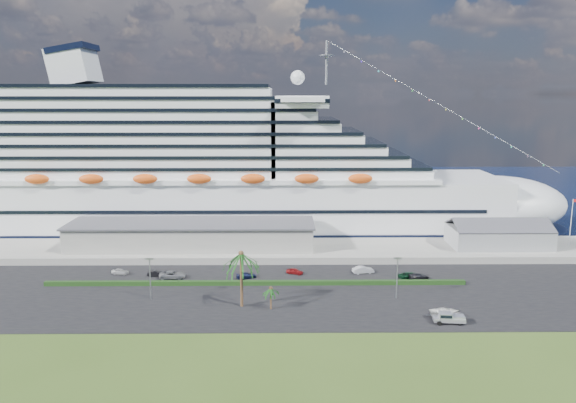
{
  "coord_description": "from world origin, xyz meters",
  "views": [
    {
      "loc": [
        -2.28,
        -96.17,
        39.4
      ],
      "look_at": [
        -1.04,
        30.0,
        15.23
      ],
      "focal_mm": 35.0,
      "sensor_mm": 36.0,
      "label": 1
    }
  ],
  "objects_px": {
    "pickup_truck": "(448,318)",
    "boat_trailer": "(445,312)",
    "parked_car_3": "(246,275)",
    "cruise_ship": "(216,174)"
  },
  "relations": [
    {
      "from": "parked_car_3",
      "to": "boat_trailer",
      "type": "distance_m",
      "value": 43.09
    },
    {
      "from": "cruise_ship",
      "to": "pickup_truck",
      "type": "relative_size",
      "value": 33.94
    },
    {
      "from": "cruise_ship",
      "to": "boat_trailer",
      "type": "relative_size",
      "value": 30.59
    },
    {
      "from": "boat_trailer",
      "to": "cruise_ship",
      "type": "bearing_deg",
      "value": 126.11
    },
    {
      "from": "parked_car_3",
      "to": "cruise_ship",
      "type": "bearing_deg",
      "value": -9.19
    },
    {
      "from": "parked_car_3",
      "to": "boat_trailer",
      "type": "height_order",
      "value": "boat_trailer"
    },
    {
      "from": "parked_car_3",
      "to": "boat_trailer",
      "type": "xyz_separation_m",
      "value": [
        36.84,
        -22.35,
        0.54
      ]
    },
    {
      "from": "cruise_ship",
      "to": "pickup_truck",
      "type": "bearing_deg",
      "value": -54.88
    },
    {
      "from": "pickup_truck",
      "to": "boat_trailer",
      "type": "bearing_deg",
      "value": 87.95
    },
    {
      "from": "pickup_truck",
      "to": "boat_trailer",
      "type": "height_order",
      "value": "pickup_truck"
    }
  ]
}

